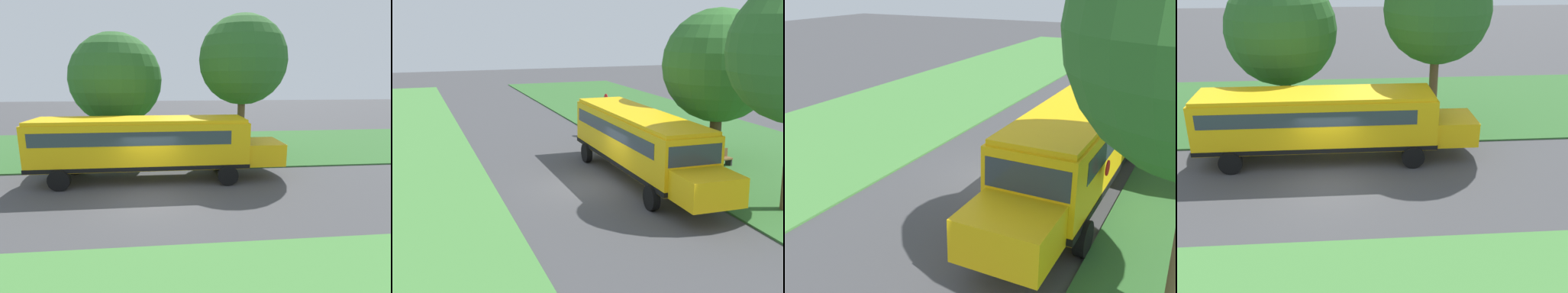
# 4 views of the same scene
# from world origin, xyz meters

# --- Properties ---
(ground_plane) EXTENTS (120.00, 120.00, 0.00)m
(ground_plane) POSITION_xyz_m (0.00, 0.00, 0.00)
(ground_plane) COLOR #424244
(grass_verge) EXTENTS (12.00, 80.00, 0.08)m
(grass_verge) POSITION_xyz_m (-10.00, 0.00, 0.04)
(grass_verge) COLOR #33662D
(grass_verge) RESTS_ON ground
(school_bus) EXTENTS (2.84, 12.42, 3.16)m
(school_bus) POSITION_xyz_m (-2.60, -0.22, 1.92)
(school_bus) COLOR yellow
(school_bus) RESTS_ON ground
(oak_tree_beside_bus) EXTENTS (5.83, 5.83, 7.94)m
(oak_tree_beside_bus) POSITION_xyz_m (-8.00, -2.47, 5.06)
(oak_tree_beside_bus) COLOR #4C3826
(oak_tree_beside_bus) RESTS_ON ground
(oak_tree_roadside_mid) EXTENTS (5.34, 5.34, 8.83)m
(oak_tree_roadside_mid) POSITION_xyz_m (-6.21, 5.58, 6.23)
(oak_tree_roadside_mid) COLOR brown
(oak_tree_roadside_mid) RESTS_ON ground
(park_bench) EXTENTS (1.65, 0.69, 0.92)m
(park_bench) POSITION_xyz_m (-7.17, -0.97, 0.47)
(park_bench) COLOR brown
(park_bench) RESTS_ON ground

